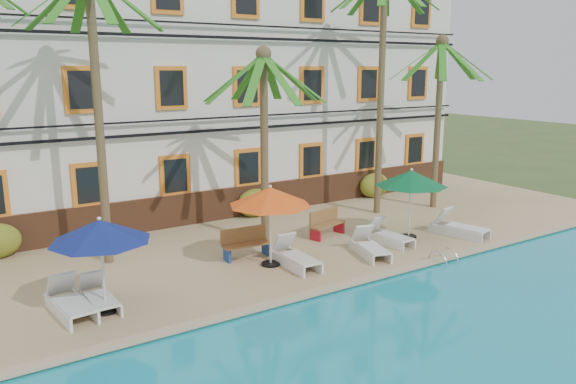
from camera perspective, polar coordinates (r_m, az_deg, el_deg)
ground at (r=15.99m, az=3.58°, el=-9.32°), size 100.00×100.00×0.00m
pool_deck at (r=19.95m, az=-5.02°, el=-4.48°), size 30.00×12.00×0.25m
pool_coping at (r=15.23m, az=5.64°, el=-9.37°), size 30.00×0.35×0.06m
hotel_building at (r=23.61m, az=-11.09°, el=10.92°), size 25.40×6.44×10.22m
palm_b at (r=16.82m, az=-18.94°, el=10.82°), size 4.01×4.01×8.48m
palm_c at (r=18.18m, az=-2.45°, el=7.64°), size 4.01×4.01×6.37m
palm_d at (r=22.12m, az=9.53°, el=13.05°), size 4.01×4.01×9.50m
palm_e at (r=23.61m, az=15.10°, el=9.22°), size 4.01×4.01×6.97m
shrub_mid at (r=21.87m, az=-3.35°, el=-1.10°), size 1.50×0.90×1.10m
shrub_right at (r=25.39m, az=8.75°, el=0.69°), size 1.50×0.90×1.10m
umbrella_blue at (r=13.68m, az=-18.55°, el=-3.80°), size 2.35×2.35×2.35m
umbrella_red at (r=16.10m, az=-1.82°, el=-0.50°), size 2.42×2.42×2.43m
umbrella_green at (r=19.22m, az=12.41°, el=1.34°), size 2.42×2.42×2.42m
lounger_a at (r=14.39m, az=-21.25°, el=-10.42°), size 0.87×1.96×0.90m
lounger_b at (r=14.56m, az=-18.69°, el=-10.07°), size 0.65×1.73×0.81m
lounger_c at (r=16.50m, az=0.68°, el=-6.58°), size 0.72×1.92×0.90m
lounger_d at (r=17.62m, az=8.30°, el=-5.51°), size 1.14×1.92×0.86m
lounger_e at (r=18.87m, az=10.12°, el=-4.37°), size 0.78×1.82×0.84m
lounger_f at (r=20.31m, az=16.94°, el=-3.44°), size 1.13×2.07×0.93m
bench_left at (r=17.25m, az=-4.33°, el=-5.15°), size 1.53×0.57×0.93m
bench_right at (r=19.37m, az=3.85°, el=-3.15°), size 1.57×0.84×0.93m
pool_ladder at (r=17.64m, az=15.49°, el=-6.78°), size 0.54×0.74×0.74m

